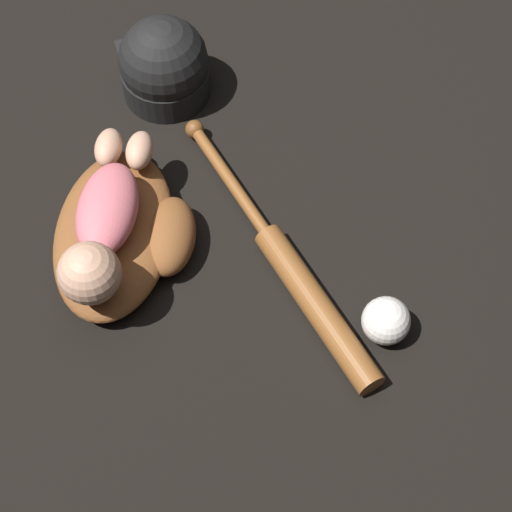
# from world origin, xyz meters

# --- Properties ---
(ground_plane) EXTENTS (6.00, 6.00, 0.00)m
(ground_plane) POSITION_xyz_m (0.00, 0.00, 0.00)
(ground_plane) COLOR black
(baseball_glove) EXTENTS (0.36, 0.27, 0.08)m
(baseball_glove) POSITION_xyz_m (-0.02, -0.03, 0.04)
(baseball_glove) COLOR brown
(baseball_glove) RESTS_ON ground
(baby_figure) EXTENTS (0.35, 0.12, 0.10)m
(baby_figure) POSITION_xyz_m (0.02, -0.04, 0.11)
(baby_figure) COLOR #D16670
(baby_figure) RESTS_ON baseball_glove
(baseball_bat) EXTENTS (0.48, 0.42, 0.05)m
(baseball_bat) POSITION_xyz_m (0.01, 0.28, 0.02)
(baseball_bat) COLOR brown
(baseball_bat) RESTS_ON ground
(baseball) EXTENTS (0.08, 0.08, 0.08)m
(baseball) POSITION_xyz_m (0.06, 0.43, 0.04)
(baseball) COLOR white
(baseball) RESTS_ON ground
(baseball_cap) EXTENTS (0.26, 0.22, 0.17)m
(baseball_cap) POSITION_xyz_m (-0.37, -0.04, 0.07)
(baseball_cap) COLOR black
(baseball_cap) RESTS_ON ground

